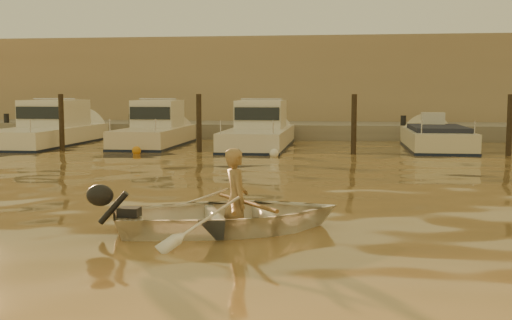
# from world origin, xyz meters

# --- Properties ---
(ground_plane) EXTENTS (160.00, 160.00, 0.00)m
(ground_plane) POSITION_xyz_m (0.00, 0.00, 0.00)
(ground_plane) COLOR olive
(ground_plane) RESTS_ON ground
(dinghy) EXTENTS (4.06, 3.49, 0.71)m
(dinghy) POSITION_xyz_m (-2.26, 1.47, 0.23)
(dinghy) COLOR white
(dinghy) RESTS_ON ground_plane
(person) EXTENTS (0.54, 0.66, 1.54)m
(person) POSITION_xyz_m (-2.17, 1.50, 0.47)
(person) COLOR #95764A
(person) RESTS_ON dinghy
(outboard_motor) EXTENTS (0.98, 0.69, 0.70)m
(outboard_motor) POSITION_xyz_m (-3.67, 0.94, 0.28)
(outboard_motor) COLOR black
(outboard_motor) RESTS_ON dinghy
(oar_port) EXTENTS (1.18, 1.80, 0.13)m
(oar_port) POSITION_xyz_m (-2.03, 1.55, 0.42)
(oar_port) COLOR brown
(oar_port) RESTS_ON dinghy
(oar_starboard) EXTENTS (0.44, 2.08, 0.13)m
(oar_starboard) POSITION_xyz_m (-2.22, 1.48, 0.42)
(oar_starboard) COLOR brown
(oar_starboard) RESTS_ON dinghy
(moored_boat_0) EXTENTS (2.45, 7.72, 1.75)m
(moored_boat_0) POSITION_xyz_m (-12.09, 16.00, 0.62)
(moored_boat_0) COLOR white
(moored_boat_0) RESTS_ON ground_plane
(moored_boat_1) EXTENTS (2.04, 6.14, 1.75)m
(moored_boat_1) POSITION_xyz_m (-7.76, 16.00, 0.62)
(moored_boat_1) COLOR beige
(moored_boat_1) RESTS_ON ground_plane
(moored_boat_2) EXTENTS (2.18, 7.33, 1.75)m
(moored_boat_2) POSITION_xyz_m (-3.69, 16.00, 0.62)
(moored_boat_2) COLOR silver
(moored_boat_2) RESTS_ON ground_plane
(moored_boat_3) EXTENTS (2.09, 6.03, 0.95)m
(moored_boat_3) POSITION_xyz_m (2.82, 16.00, 0.22)
(moored_boat_3) COLOR beige
(moored_boat_3) RESTS_ON ground_plane
(piling_0) EXTENTS (0.18, 0.18, 2.20)m
(piling_0) POSITION_xyz_m (-10.50, 13.80, 0.90)
(piling_0) COLOR #2D2319
(piling_0) RESTS_ON ground_plane
(piling_1) EXTENTS (0.18, 0.18, 2.20)m
(piling_1) POSITION_xyz_m (-5.50, 13.80, 0.90)
(piling_1) COLOR #2D2319
(piling_1) RESTS_ON ground_plane
(piling_2) EXTENTS (0.18, 0.18, 2.20)m
(piling_2) POSITION_xyz_m (-0.20, 13.80, 0.90)
(piling_2) COLOR #2D2319
(piling_2) RESTS_ON ground_plane
(piling_3) EXTENTS (0.18, 0.18, 2.20)m
(piling_3) POSITION_xyz_m (4.80, 13.80, 0.90)
(piling_3) COLOR #2D2319
(piling_3) RESTS_ON ground_plane
(fender_a) EXTENTS (0.30, 0.30, 0.30)m
(fender_a) POSITION_xyz_m (-12.29, 13.23, 0.10)
(fender_a) COLOR white
(fender_a) RESTS_ON ground_plane
(fender_b) EXTENTS (0.30, 0.30, 0.30)m
(fender_b) POSITION_xyz_m (-7.47, 12.93, 0.10)
(fender_b) COLOR orange
(fender_b) RESTS_ON ground_plane
(fender_c) EXTENTS (0.30, 0.30, 0.30)m
(fender_c) POSITION_xyz_m (-2.75, 12.56, 0.10)
(fender_c) COLOR white
(fender_c) RESTS_ON ground_plane
(fender_d) EXTENTS (0.30, 0.30, 0.30)m
(fender_d) POSITION_xyz_m (2.67, 13.83, 0.10)
(fender_d) COLOR #C85217
(fender_d) RESTS_ON ground_plane
(quay) EXTENTS (52.00, 4.00, 1.00)m
(quay) POSITION_xyz_m (0.00, 21.50, 0.15)
(quay) COLOR gray
(quay) RESTS_ON ground_plane
(waterfront_building) EXTENTS (46.00, 7.00, 4.80)m
(waterfront_building) POSITION_xyz_m (0.00, 27.00, 2.40)
(waterfront_building) COLOR #9E8466
(waterfront_building) RESTS_ON quay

